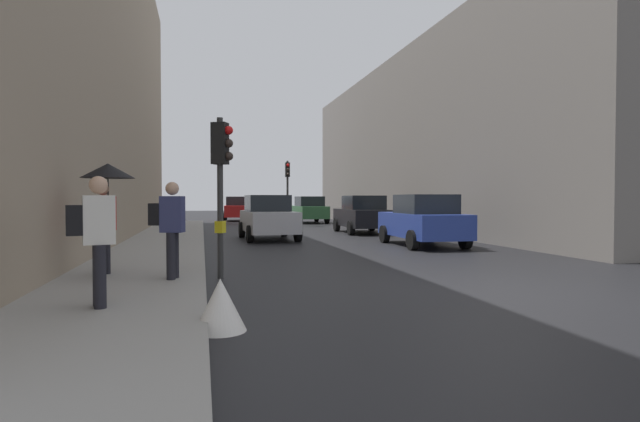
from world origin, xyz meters
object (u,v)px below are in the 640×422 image
at_px(car_silver_hatchback, 268,217).
at_px(car_green_estate, 309,210).
at_px(car_dark_suv, 362,214).
at_px(pedestrian_with_umbrella, 106,187).
at_px(pedestrian_with_grey_backpack, 170,224).
at_px(pedestrian_with_black_backpack, 95,233).
at_px(traffic_light_near_right, 221,168).
at_px(warning_sign_triangle, 220,305).
at_px(traffic_light_far_median, 288,181).
at_px(car_blue_van, 423,220).
at_px(car_red_sedan, 238,209).

relative_size(car_silver_hatchback, car_green_estate, 1.00).
distance_m(car_silver_hatchback, car_green_estate, 13.53).
relative_size(car_dark_suv, car_green_estate, 1.00).
height_order(car_dark_suv, car_green_estate, same).
bearing_deg(pedestrian_with_umbrella, car_green_estate, 68.70).
bearing_deg(pedestrian_with_grey_backpack, car_green_estate, 72.03).
distance_m(car_green_estate, pedestrian_with_black_backpack, 26.78).
bearing_deg(traffic_light_near_right, pedestrian_with_umbrella, -178.89).
distance_m(pedestrian_with_black_backpack, warning_sign_triangle, 2.08).
xyz_separation_m(traffic_light_far_median, car_green_estate, (2.08, 3.82, -1.76)).
xyz_separation_m(traffic_light_far_median, car_dark_suv, (2.47, -6.45, -1.76)).
height_order(traffic_light_near_right, pedestrian_with_black_backpack, traffic_light_near_right).
bearing_deg(car_blue_van, car_red_sedan, 103.09).
bearing_deg(car_blue_van, car_silver_hatchback, 140.02).
height_order(car_silver_hatchback, car_blue_van, same).
bearing_deg(car_dark_suv, pedestrian_with_umbrella, -126.97).
bearing_deg(car_green_estate, car_silver_hatchback, -108.90).
height_order(traffic_light_near_right, car_blue_van, traffic_light_near_right).
bearing_deg(traffic_light_far_median, car_green_estate, 61.48).
bearing_deg(car_red_sedan, car_green_estate, -42.42).
height_order(traffic_light_near_right, car_silver_hatchback, traffic_light_near_right).
distance_m(traffic_light_far_median, car_green_estate, 4.69).
xyz_separation_m(car_green_estate, pedestrian_with_black_backpack, (-8.34, -25.44, 0.29)).
relative_size(traffic_light_far_median, traffic_light_near_right, 1.17).
bearing_deg(warning_sign_triangle, pedestrian_with_black_backpack, 147.84).
xyz_separation_m(pedestrian_with_grey_backpack, warning_sign_triangle, (0.78, -3.29, -0.84)).
height_order(car_green_estate, pedestrian_with_umbrella, pedestrian_with_umbrella).
xyz_separation_m(traffic_light_far_median, car_red_sedan, (-2.35, 7.87, -1.76)).
distance_m(car_silver_hatchback, car_dark_suv, 5.40).
height_order(pedestrian_with_black_backpack, pedestrian_with_grey_backpack, same).
height_order(car_blue_van, pedestrian_with_grey_backpack, pedestrian_with_grey_backpack).
xyz_separation_m(traffic_light_far_median, car_silver_hatchback, (-2.30, -8.98, -1.76)).
xyz_separation_m(traffic_light_near_right, pedestrian_with_grey_backpack, (-0.95, -0.83, -1.09)).
xyz_separation_m(traffic_light_near_right, warning_sign_triangle, (-0.17, -4.11, -1.92)).
bearing_deg(pedestrian_with_black_backpack, pedestrian_with_grey_backpack, 70.01).
relative_size(car_dark_suv, pedestrian_with_umbrella, 1.99).
xyz_separation_m(traffic_light_far_median, traffic_light_near_right, (-4.49, -18.52, -0.39)).
bearing_deg(pedestrian_with_black_backpack, car_green_estate, 71.84).
relative_size(car_green_estate, pedestrian_with_grey_backpack, 2.40).
xyz_separation_m(car_silver_hatchback, car_red_sedan, (-0.05, 16.85, 0.00)).
bearing_deg(car_dark_suv, pedestrian_with_grey_backpack, -121.51).
xyz_separation_m(car_silver_hatchback, car_blue_van, (4.81, -4.03, 0.00)).
bearing_deg(car_blue_van, traffic_light_far_median, 100.89).
bearing_deg(warning_sign_triangle, traffic_light_near_right, 87.63).
xyz_separation_m(traffic_light_near_right, car_silver_hatchback, (2.18, 9.54, -1.37)).
bearing_deg(car_dark_suv, car_green_estate, 92.16).
xyz_separation_m(car_blue_van, pedestrian_with_black_backpack, (-8.77, -8.61, 0.29)).
bearing_deg(car_green_estate, warning_sign_triangle, -104.28).
height_order(pedestrian_with_umbrella, pedestrian_with_black_backpack, pedestrian_with_umbrella).
xyz_separation_m(traffic_light_near_right, car_blue_van, (6.99, 5.51, -1.37)).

